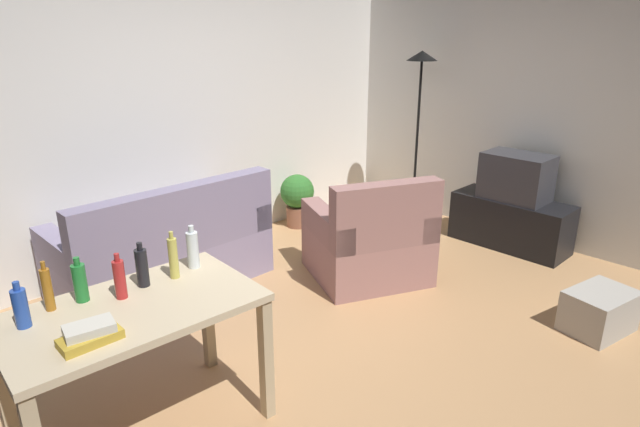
# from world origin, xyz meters

# --- Properties ---
(ground_plane) EXTENTS (5.20, 4.40, 0.02)m
(ground_plane) POSITION_xyz_m (0.00, 0.00, -0.01)
(ground_plane) COLOR tan
(wall_rear) EXTENTS (5.20, 0.10, 2.70)m
(wall_rear) POSITION_xyz_m (0.00, 2.20, 1.35)
(wall_rear) COLOR silver
(wall_rear) RESTS_ON ground_plane
(wall_right) EXTENTS (0.10, 4.40, 2.70)m
(wall_right) POSITION_xyz_m (2.60, 0.00, 1.35)
(wall_right) COLOR silver
(wall_right) RESTS_ON ground_plane
(couch) EXTENTS (1.66, 0.84, 0.92)m
(couch) POSITION_xyz_m (-0.59, 1.59, 0.31)
(couch) COLOR gray
(couch) RESTS_ON ground_plane
(tv_stand) EXTENTS (0.44, 1.10, 0.48)m
(tv_stand) POSITION_xyz_m (2.25, 0.04, 0.24)
(tv_stand) COLOR black
(tv_stand) RESTS_ON ground_plane
(tv) EXTENTS (0.41, 0.60, 0.44)m
(tv) POSITION_xyz_m (2.25, 0.04, 0.70)
(tv) COLOR #2D2D33
(tv) RESTS_ON tv_stand
(torchiere_lamp) EXTENTS (0.32, 0.32, 1.81)m
(torchiere_lamp) POSITION_xyz_m (2.25, 1.19, 1.41)
(torchiere_lamp) COLOR black
(torchiere_lamp) RESTS_ON ground_plane
(desk) EXTENTS (1.24, 0.77, 0.76)m
(desk) POSITION_xyz_m (-1.52, 0.16, 0.65)
(desk) COLOR #C6B28E
(desk) RESTS_ON ground_plane
(potted_plant) EXTENTS (0.36, 0.36, 0.57)m
(potted_plant) POSITION_xyz_m (1.14, 1.90, 0.33)
(potted_plant) COLOR brown
(potted_plant) RESTS_ON ground_plane
(armchair) EXTENTS (1.17, 1.14, 0.92)m
(armchair) POSITION_xyz_m (0.73, 0.54, 0.32)
(armchair) COLOR #996B66
(armchair) RESTS_ON ground_plane
(storage_box) EXTENTS (0.54, 0.43, 0.30)m
(storage_box) POSITION_xyz_m (1.25, -1.14, 0.15)
(storage_box) COLOR #A8A399
(storage_box) RESTS_ON ground_plane
(bottle_blue) EXTENTS (0.06, 0.06, 0.22)m
(bottle_blue) POSITION_xyz_m (-1.95, 0.33, 0.86)
(bottle_blue) COLOR #2347A3
(bottle_blue) RESTS_ON desk
(bottle_amber) EXTENTS (0.05, 0.05, 0.25)m
(bottle_amber) POSITION_xyz_m (-1.81, 0.40, 0.87)
(bottle_amber) COLOR #9E6019
(bottle_amber) RESTS_ON desk
(bottle_green) EXTENTS (0.07, 0.07, 0.23)m
(bottle_green) POSITION_xyz_m (-1.67, 0.38, 0.86)
(bottle_green) COLOR #1E722D
(bottle_green) RESTS_ON desk
(bottle_red) EXTENTS (0.06, 0.06, 0.24)m
(bottle_red) POSITION_xyz_m (-1.51, 0.28, 0.86)
(bottle_red) COLOR #AD2323
(bottle_red) RESTS_ON desk
(bottle_dark) EXTENTS (0.06, 0.06, 0.24)m
(bottle_dark) POSITION_xyz_m (-1.37, 0.32, 0.87)
(bottle_dark) COLOR black
(bottle_dark) RESTS_ON desk
(bottle_squat) EXTENTS (0.05, 0.05, 0.27)m
(bottle_squat) POSITION_xyz_m (-1.21, 0.29, 0.88)
(bottle_squat) COLOR #BCB24C
(bottle_squat) RESTS_ON desk
(bottle_clear) EXTENTS (0.07, 0.07, 0.25)m
(bottle_clear) POSITION_xyz_m (-1.06, 0.33, 0.87)
(bottle_clear) COLOR silver
(bottle_clear) RESTS_ON desk
(book_stack) EXTENTS (0.25, 0.16, 0.08)m
(book_stack) POSITION_xyz_m (-1.79, -0.01, 0.80)
(book_stack) COLOR #B7932D
(book_stack) RESTS_ON desk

